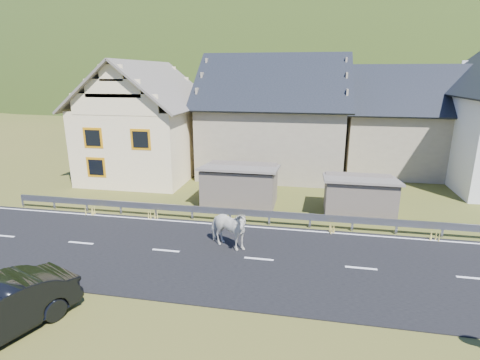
# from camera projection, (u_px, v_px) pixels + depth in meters

# --- Properties ---
(ground) EXTENTS (160.00, 160.00, 0.00)m
(ground) POSITION_uv_depth(u_px,v_px,m) (259.00, 260.00, 15.22)
(ground) COLOR #3F4D19
(ground) RESTS_ON ground
(road) EXTENTS (60.00, 7.00, 0.04)m
(road) POSITION_uv_depth(u_px,v_px,m) (259.00, 259.00, 15.21)
(road) COLOR black
(road) RESTS_ON ground
(lane_markings) EXTENTS (60.00, 6.60, 0.01)m
(lane_markings) POSITION_uv_depth(u_px,v_px,m) (259.00, 259.00, 15.21)
(lane_markings) COLOR silver
(lane_markings) RESTS_ON road
(guardrail) EXTENTS (28.10, 0.09, 0.75)m
(guardrail) POSITION_uv_depth(u_px,v_px,m) (269.00, 215.00, 18.54)
(guardrail) COLOR #93969B
(guardrail) RESTS_ON ground
(shed_left) EXTENTS (4.30, 3.30, 2.40)m
(shed_left) POSITION_uv_depth(u_px,v_px,m) (240.00, 186.00, 21.41)
(shed_left) COLOR #6E6254
(shed_left) RESTS_ON ground
(shed_right) EXTENTS (3.80, 2.90, 2.20)m
(shed_right) POSITION_uv_depth(u_px,v_px,m) (359.00, 197.00, 19.80)
(shed_right) COLOR #6E6254
(shed_right) RESTS_ON ground
(house_cream) EXTENTS (7.80, 9.80, 8.30)m
(house_cream) POSITION_uv_depth(u_px,v_px,m) (146.00, 115.00, 27.14)
(house_cream) COLOR #F9E2B0
(house_cream) RESTS_ON ground
(house_stone_a) EXTENTS (10.80, 9.80, 8.90)m
(house_stone_a) POSITION_uv_depth(u_px,v_px,m) (274.00, 110.00, 28.28)
(house_stone_a) COLOR gray
(house_stone_a) RESTS_ON ground
(house_stone_b) EXTENTS (9.80, 8.80, 8.10)m
(house_stone_b) POSITION_uv_depth(u_px,v_px,m) (407.00, 115.00, 28.49)
(house_stone_b) COLOR gray
(house_stone_b) RESTS_ON ground
(mountain) EXTENTS (440.00, 280.00, 260.00)m
(mountain) POSITION_uv_depth(u_px,v_px,m) (317.00, 129.00, 189.83)
(mountain) COLOR #21340F
(mountain) RESTS_ON ground
(conifer_patch) EXTENTS (76.00, 50.00, 28.00)m
(conifer_patch) POSITION_uv_depth(u_px,v_px,m) (144.00, 77.00, 127.29)
(conifer_patch) COLOR black
(conifer_patch) RESTS_ON ground
(horse) EXTENTS (1.75, 2.34, 1.80)m
(horse) POSITION_uv_depth(u_px,v_px,m) (228.00, 229.00, 15.93)
(horse) COLOR silver
(horse) RESTS_ON road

